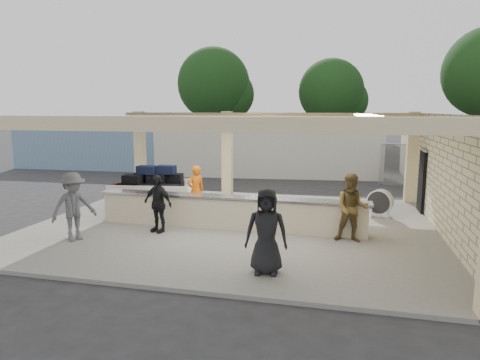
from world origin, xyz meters
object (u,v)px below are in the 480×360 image
(luggage_cart, at_px, (151,187))
(passenger_b, at_px, (158,204))
(baggage_handler, at_px, (196,191))
(passenger_d, at_px, (266,231))
(baggage_counter, at_px, (229,212))
(container_white, at_px, (267,152))
(passenger_c, at_px, (73,207))
(car_white_a, at_px, (454,163))
(passenger_a, at_px, (352,208))
(container_blue, at_px, (99,147))
(car_dark, at_px, (385,156))
(drum_fan, at_px, (380,202))

(luggage_cart, relative_size, passenger_b, 1.78)
(baggage_handler, bearing_deg, passenger_b, 33.74)
(passenger_d, bearing_deg, baggage_counter, 111.60)
(baggage_counter, relative_size, baggage_handler, 4.86)
(container_white, bearing_deg, baggage_counter, -91.55)
(passenger_b, bearing_deg, passenger_c, -128.20)
(luggage_cart, bearing_deg, baggage_handler, -16.61)
(luggage_cart, height_order, car_white_a, luggage_cart)
(baggage_counter, distance_m, car_white_a, 16.61)
(car_white_a, bearing_deg, container_white, 109.62)
(container_white, bearing_deg, baggage_handler, -99.65)
(baggage_counter, xyz_separation_m, passenger_d, (1.71, -3.26, 0.45))
(passenger_a, height_order, passenger_c, passenger_c)
(car_white_a, bearing_deg, container_blue, 101.06)
(luggage_cart, height_order, passenger_d, passenger_d)
(baggage_counter, bearing_deg, passenger_a, -8.06)
(car_dark, bearing_deg, luggage_cart, -174.03)
(drum_fan, height_order, car_dark, car_dark)
(passenger_b, xyz_separation_m, container_blue, (-9.59, 12.52, 0.41))
(passenger_a, bearing_deg, baggage_handler, 161.91)
(car_dark, xyz_separation_m, container_white, (-6.71, -5.25, 0.58))
(passenger_a, bearing_deg, passenger_c, -166.03)
(passenger_a, xyz_separation_m, passenger_d, (-1.82, -2.76, 0.01))
(baggage_counter, bearing_deg, container_white, 94.39)
(luggage_cart, bearing_deg, passenger_b, -70.20)
(passenger_d, xyz_separation_m, car_white_a, (7.58, 17.03, -0.33))
(drum_fan, relative_size, container_white, 0.08)
(container_white, bearing_deg, car_white_a, 8.37)
(drum_fan, xyz_separation_m, car_dark, (1.36, 13.94, 0.14))
(baggage_counter, distance_m, car_dark, 17.44)
(passenger_b, bearing_deg, container_blue, 144.33)
(passenger_a, distance_m, passenger_b, 5.46)
(luggage_cart, relative_size, baggage_handler, 1.76)
(container_blue, bearing_deg, drum_fan, -31.97)
(luggage_cart, distance_m, passenger_d, 6.84)
(baggage_handler, xyz_separation_m, car_white_a, (10.79, 12.50, -0.24))
(baggage_counter, relative_size, drum_fan, 8.87)
(baggage_counter, xyz_separation_m, luggage_cart, (-3.21, 1.49, 0.37))
(drum_fan, height_order, car_white_a, car_white_a)
(passenger_c, bearing_deg, container_blue, 63.38)
(luggage_cart, height_order, passenger_b, passenger_b)
(container_blue, bearing_deg, container_white, -4.78)
(baggage_handler, bearing_deg, passenger_d, 80.17)
(baggage_counter, bearing_deg, container_blue, 134.57)
(container_white, bearing_deg, passenger_c, -108.29)
(passenger_a, bearing_deg, baggage_counter, 173.22)
(passenger_c, relative_size, passenger_d, 1.00)
(car_dark, bearing_deg, baggage_handler, -168.65)
(baggage_handler, xyz_separation_m, passenger_b, (-0.42, -2.12, -0.01))
(drum_fan, height_order, passenger_a, passenger_a)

